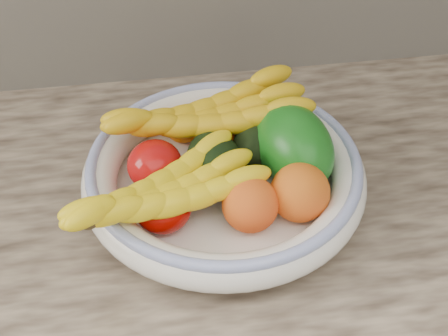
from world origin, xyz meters
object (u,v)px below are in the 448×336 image
fruit_bowl (224,174)px  banana_bunch_front (164,197)px  green_mango (292,145)px  banana_bunch_back (207,121)px

fruit_bowl → banana_bunch_front: size_ratio=1.38×
fruit_bowl → banana_bunch_front: (-0.09, -0.07, 0.03)m
fruit_bowl → green_mango: (0.10, 0.01, 0.03)m
fruit_bowl → banana_bunch_back: size_ratio=1.26×
green_mango → banana_bunch_back: (-0.11, 0.06, 0.01)m
green_mango → banana_bunch_front: bearing=-172.4°
fruit_bowl → banana_bunch_front: banana_bunch_front is taller
green_mango → fruit_bowl: bearing=172.4°
green_mango → banana_bunch_back: size_ratio=0.49×
fruit_bowl → green_mango: size_ratio=2.58×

